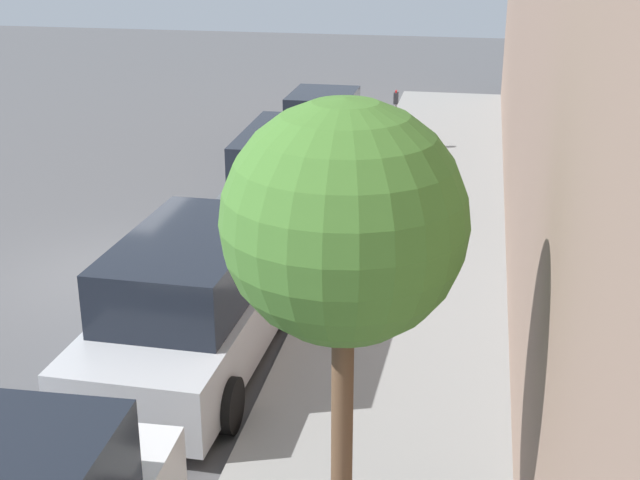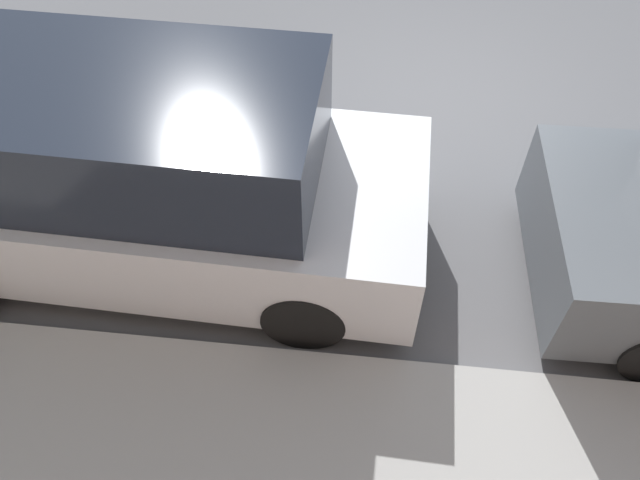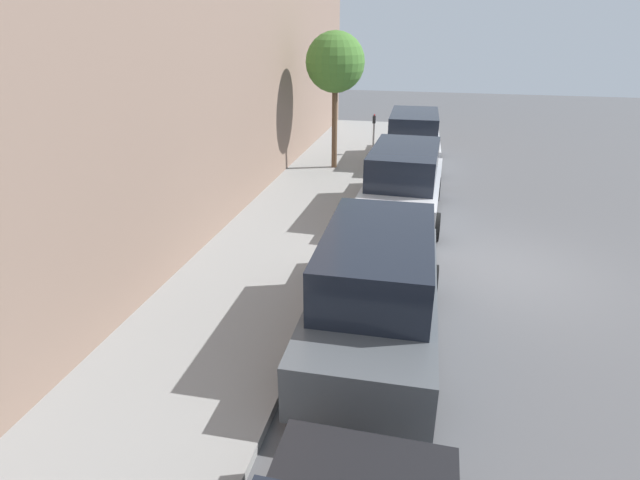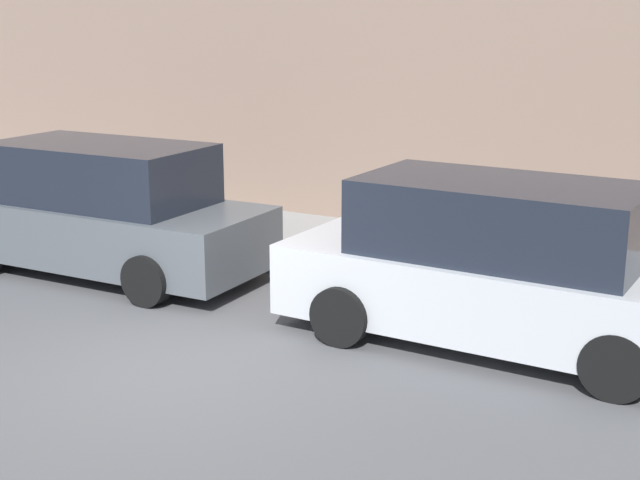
# 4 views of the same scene
# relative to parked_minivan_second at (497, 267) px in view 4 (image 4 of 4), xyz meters

# --- Properties ---
(ground_plane) EXTENTS (60.00, 60.00, 0.00)m
(ground_plane) POSITION_rel_parked_minivan_second_xyz_m (-2.39, 2.79, -0.92)
(ground_plane) COLOR #515154
(sidewalk) EXTENTS (3.14, 32.00, 0.15)m
(sidewalk) POSITION_rel_parked_minivan_second_xyz_m (2.68, 2.79, -0.85)
(sidewalk) COLOR gray
(sidewalk) RESTS_ON ground_plane
(parked_minivan_second) EXTENTS (2.04, 4.95, 1.90)m
(parked_minivan_second) POSITION_rel_parked_minivan_second_xyz_m (0.00, 0.00, 0.00)
(parked_minivan_second) COLOR #B7BABF
(parked_minivan_second) RESTS_ON ground_plane
(parked_minivan_third) EXTENTS (2.02, 4.93, 1.90)m
(parked_minivan_third) POSITION_rel_parked_minivan_second_xyz_m (0.03, 5.89, 0.00)
(parked_minivan_third) COLOR #4C5156
(parked_minivan_third) RESTS_ON ground_plane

